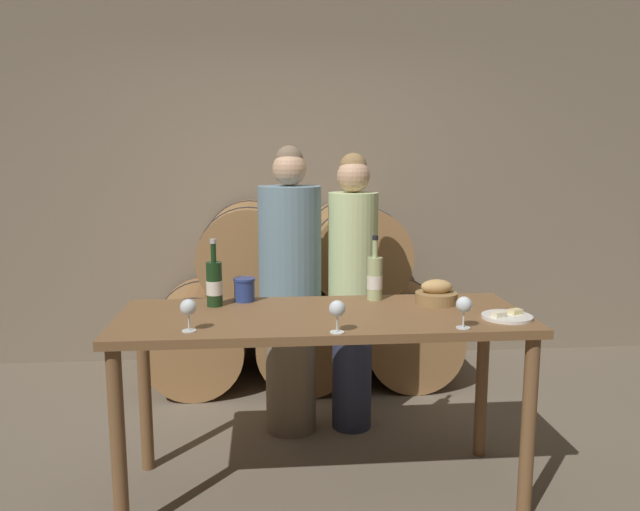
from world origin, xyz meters
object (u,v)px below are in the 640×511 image
Objects in this scene: bread_basket at (436,294)px; wine_glass_far_left at (188,308)px; person_right at (352,289)px; person_left at (290,291)px; wine_bottle_white at (375,278)px; wine_glass_center at (464,306)px; tasting_table at (323,337)px; wine_bottle_red at (214,283)px; blue_crock at (244,289)px; wine_glass_left at (337,310)px; cheese_plate at (507,316)px.

bread_basket is 1.23m from wine_glass_far_left.
person_right is 7.83× the size of bread_basket.
person_left is at bearing 141.90° from bread_basket.
wine_bottle_white is 1.59× the size of bread_basket.
person_right is at bearing 108.57° from wine_glass_center.
tasting_table is at bearing 21.96° from wine_glass_far_left.
wine_glass_far_left is 1.16m from wine_glass_center.
wine_glass_far_left is (-0.07, -0.43, -0.01)m from wine_bottle_red.
person_right is 0.47m from wine_bottle_white.
tasting_table is 5.74× the size of wine_bottle_white.
wine_glass_center is at bearing -31.29° from blue_crock.
bread_basket is at bearing -2.15° from wine_bottle_red.
blue_crock is at bearing 31.19° from wine_bottle_red.
wine_bottle_white is 2.39× the size of wine_glass_far_left.
wine_glass_left is at bearing -81.44° from person_left.
tasting_table is 13.71× the size of wine_glass_center.
wine_bottle_white reaches higher than tasting_table.
person_left is 1.04m from wine_glass_left.
wine_bottle_white reaches higher than cheese_plate.
tasting_table is 16.00× the size of blue_crock.
wine_glass_far_left is 1.00× the size of wine_glass_center.
person_right is at bearing 124.17° from cheese_plate.
wine_bottle_red reaches higher than bread_basket.
person_right is 0.92m from wine_bottle_red.
wine_bottle_white reaches higher than wine_glass_center.
wine_glass_far_left is at bearing 177.23° from wine_glass_center.
wine_bottle_white is at bearing 142.40° from cheese_plate.
wine_glass_center is (0.29, -0.55, -0.01)m from wine_bottle_white.
wine_bottle_white is at bearing -47.48° from person_left.
wine_glass_far_left is at bearing -112.65° from blue_crock.
wine_bottle_white is at bearing -83.76° from person_right.
person_left is at bearing 59.82° from blue_crock.
wine_glass_left is at bearing -177.94° from wine_glass_center.
wine_bottle_white is at bearing 41.87° from tasting_table.
wine_glass_far_left is (-0.46, -0.94, 0.14)m from person_left.
wine_bottle_red is 2.39× the size of wine_glass_far_left.
wine_glass_center is at bearing -62.51° from wine_bottle_white.
wine_bottle_white is 2.39× the size of wine_glass_center.
person_left is 5.06× the size of wine_bottle_white.
wine_glass_left and wine_glass_center have the same top height.
wine_glass_left is (-0.79, -0.16, 0.09)m from cheese_plate.
wine_bottle_white is at bearing 29.51° from wine_glass_far_left.
wine_bottle_red is 1.00× the size of wine_bottle_white.
wine_glass_left is 1.00× the size of wine_glass_center.
person_right reaches higher than tasting_table.
cheese_plate is at bearing -37.60° from wine_bottle_white.
tasting_table is 0.68m from wine_glass_center.
bread_basket reaches higher than cheese_plate.
person_left is 0.90m from bread_basket.
wine_glass_center is (1.08, -0.49, -0.01)m from wine_bottle_red.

